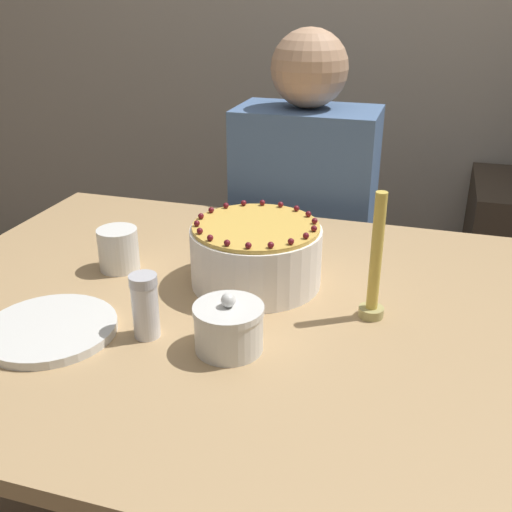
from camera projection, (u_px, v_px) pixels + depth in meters
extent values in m
cube|color=tan|center=(260.00, 315.00, 1.14)|extent=(1.42, 1.01, 0.03)
cylinder|color=tan|center=(100.00, 323.00, 1.85)|extent=(0.07, 0.07, 0.74)
cylinder|color=white|center=(256.00, 256.00, 1.20)|extent=(0.26, 0.26, 0.12)
cylinder|color=gold|center=(256.00, 227.00, 1.18)|extent=(0.25, 0.25, 0.01)
sphere|color=maroon|center=(314.00, 228.00, 1.14)|extent=(0.01, 0.01, 0.01)
sphere|color=maroon|center=(315.00, 221.00, 1.18)|extent=(0.01, 0.01, 0.01)
sphere|color=maroon|center=(308.00, 214.00, 1.21)|extent=(0.01, 0.01, 0.01)
sphere|color=maroon|center=(296.00, 208.00, 1.24)|extent=(0.01, 0.01, 0.01)
sphere|color=maroon|center=(281.00, 204.00, 1.27)|extent=(0.01, 0.01, 0.01)
sphere|color=maroon|center=(262.00, 203.00, 1.28)|extent=(0.01, 0.01, 0.01)
sphere|color=maroon|center=(244.00, 203.00, 1.27)|extent=(0.01, 0.01, 0.01)
sphere|color=maroon|center=(226.00, 205.00, 1.26)|extent=(0.01, 0.01, 0.01)
sphere|color=maroon|center=(211.00, 210.00, 1.24)|extent=(0.01, 0.01, 0.01)
sphere|color=maroon|center=(201.00, 216.00, 1.20)|extent=(0.01, 0.01, 0.01)
sphere|color=maroon|center=(197.00, 223.00, 1.17)|extent=(0.01, 0.01, 0.01)
sphere|color=maroon|center=(200.00, 231.00, 1.13)|extent=(0.01, 0.01, 0.01)
sphere|color=maroon|center=(210.00, 238.00, 1.10)|extent=(0.01, 0.01, 0.01)
sphere|color=maroon|center=(227.00, 243.00, 1.08)|extent=(0.01, 0.01, 0.01)
sphere|color=maroon|center=(248.00, 245.00, 1.07)|extent=(0.01, 0.01, 0.01)
sphere|color=maroon|center=(271.00, 245.00, 1.07)|extent=(0.01, 0.01, 0.01)
sphere|color=maroon|center=(291.00, 241.00, 1.08)|extent=(0.01, 0.01, 0.01)
sphere|color=maroon|center=(306.00, 236.00, 1.11)|extent=(0.01, 0.01, 0.01)
cylinder|color=silver|center=(229.00, 331.00, 0.99)|extent=(0.11, 0.11, 0.07)
cylinder|color=silver|center=(228.00, 310.00, 0.97)|extent=(0.12, 0.12, 0.01)
sphere|color=silver|center=(228.00, 300.00, 0.97)|extent=(0.02, 0.02, 0.02)
cylinder|color=white|center=(146.00, 311.00, 1.02)|extent=(0.05, 0.05, 0.10)
cylinder|color=silver|center=(143.00, 280.00, 1.00)|extent=(0.05, 0.05, 0.02)
cylinder|color=silver|center=(50.00, 331.00, 1.05)|extent=(0.23, 0.23, 0.01)
cylinder|color=silver|center=(50.00, 327.00, 1.04)|extent=(0.23, 0.23, 0.01)
cylinder|color=tan|center=(371.00, 312.00, 1.10)|extent=(0.05, 0.05, 0.02)
cylinder|color=gold|center=(376.00, 252.00, 1.05)|extent=(0.02, 0.02, 0.22)
cylinder|color=white|center=(119.00, 249.00, 1.27)|extent=(0.08, 0.08, 0.09)
cube|color=#473D33|center=(300.00, 347.00, 1.99)|extent=(0.34, 0.34, 0.45)
cube|color=#4C6B99|center=(305.00, 203.00, 1.78)|extent=(0.40, 0.24, 0.56)
sphere|color=tan|center=(310.00, 68.00, 1.62)|extent=(0.21, 0.21, 0.21)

